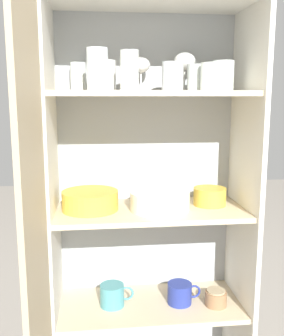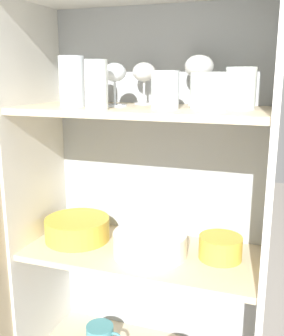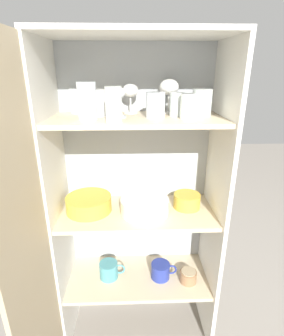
{
  "view_description": "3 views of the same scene",
  "coord_description": "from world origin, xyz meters",
  "px_view_note": "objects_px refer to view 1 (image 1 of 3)",
  "views": [
    {
      "loc": [
        -0.2,
        -1.32,
        1.18
      ],
      "look_at": [
        -0.03,
        0.18,
        0.91
      ],
      "focal_mm": 42.0,
      "sensor_mm": 36.0,
      "label": 1
    },
    {
      "loc": [
        0.39,
        -0.93,
        1.3
      ],
      "look_at": [
        0.01,
        0.14,
        1.03
      ],
      "focal_mm": 42.0,
      "sensor_mm": 36.0,
      "label": 2
    },
    {
      "loc": [
        -0.02,
        -0.96,
        1.4
      ],
      "look_at": [
        0.02,
        0.14,
        0.98
      ],
      "focal_mm": 28.0,
      "sensor_mm": 36.0,
      "label": 3
    }
  ],
  "objects_px": {
    "serving_bowl_small": "(210,196)",
    "mixing_bowl_large": "(90,200)",
    "plate_stack_white": "(160,201)",
    "storage_jar": "(216,298)",
    "coffee_mug_primary": "(180,293)"
  },
  "relations": [
    {
      "from": "mixing_bowl_large",
      "to": "serving_bowl_small",
      "type": "distance_m",
      "value": 0.48
    },
    {
      "from": "plate_stack_white",
      "to": "coffee_mug_primary",
      "type": "height_order",
      "value": "plate_stack_white"
    },
    {
      "from": "serving_bowl_small",
      "to": "mixing_bowl_large",
      "type": "bearing_deg",
      "value": -178.05
    },
    {
      "from": "plate_stack_white",
      "to": "serving_bowl_small",
      "type": "distance_m",
      "value": 0.22
    },
    {
      "from": "coffee_mug_primary",
      "to": "storage_jar",
      "type": "bearing_deg",
      "value": -13.42
    },
    {
      "from": "mixing_bowl_large",
      "to": "coffee_mug_primary",
      "type": "height_order",
      "value": "mixing_bowl_large"
    },
    {
      "from": "plate_stack_white",
      "to": "coffee_mug_primary",
      "type": "relative_size",
      "value": 1.68
    },
    {
      "from": "serving_bowl_small",
      "to": "coffee_mug_primary",
      "type": "xyz_separation_m",
      "value": [
        -0.12,
        -0.04,
        -0.4
      ]
    },
    {
      "from": "plate_stack_white",
      "to": "mixing_bowl_large",
      "type": "height_order",
      "value": "mixing_bowl_large"
    },
    {
      "from": "mixing_bowl_large",
      "to": "coffee_mug_primary",
      "type": "relative_size",
      "value": 1.58
    },
    {
      "from": "plate_stack_white",
      "to": "storage_jar",
      "type": "relative_size",
      "value": 2.62
    },
    {
      "from": "plate_stack_white",
      "to": "storage_jar",
      "type": "distance_m",
      "value": 0.47
    },
    {
      "from": "serving_bowl_small",
      "to": "storage_jar",
      "type": "relative_size",
      "value": 1.49
    },
    {
      "from": "mixing_bowl_large",
      "to": "storage_jar",
      "type": "height_order",
      "value": "mixing_bowl_large"
    },
    {
      "from": "serving_bowl_small",
      "to": "coffee_mug_primary",
      "type": "relative_size",
      "value": 0.96
    }
  ]
}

